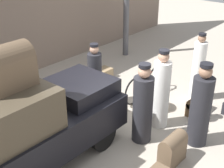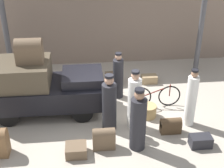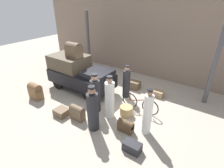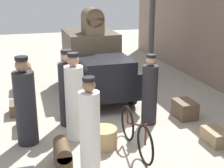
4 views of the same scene
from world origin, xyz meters
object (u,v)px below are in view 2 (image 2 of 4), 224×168
Objects in this scene: porter_standing_middle at (191,100)px; porter_lifting_near_truck at (138,122)px; porter_with_bicycle at (134,102)px; trunk_wicker_pale at (201,141)px; bicycle at (155,96)px; trunk_umber_medium at (149,79)px; truck at (40,86)px; porter_carrying_trunk at (109,105)px; trunk_large_brown at (76,150)px; suitcase_small_leather at (113,79)px; suitcase_black_upright at (104,138)px; wicker_basket at (148,111)px; trunk_barrel_dark at (171,125)px; conductor_in_dark_uniform at (118,77)px; trunk_on_truck_roof at (29,51)px.

porter_lifting_near_truck is at bearing -151.74° from porter_standing_middle.
porter_with_bicycle is 3.15× the size of trunk_wicker_pale.
porter_standing_middle is (0.81, -1.08, 0.47)m from bicycle.
truck is at bearing -156.96° from trunk_umber_medium.
porter_carrying_trunk reaches higher than trunk_large_brown.
suitcase_black_upright reaches higher than suitcase_small_leather.
wicker_basket is 0.91× the size of trunk_barrel_dark.
porter_with_bicycle is 1.12× the size of conductor_in_dark_uniform.
truck is 2.78m from suitcase_black_upright.
suitcase_black_upright is (-2.64, 0.18, 0.17)m from trunk_wicker_pale.
bicycle is 1.46m from trunk_barrel_dark.
suitcase_small_leather is 3.45m from trunk_barrel_dark.
trunk_wicker_pale is (2.41, -1.08, -0.64)m from porter_carrying_trunk.
suitcase_black_upright is (-0.96, -0.92, -0.52)m from porter_with_bicycle.
porter_carrying_trunk is at bearing -26.22° from trunk_on_truck_roof.
suitcase_black_upright is at bearing -133.16° from bicycle.
porter_standing_middle reaches higher than truck.
suitcase_small_leather is at bearing 70.33° from trunk_large_brown.
conductor_in_dark_uniform is 1.12m from suitcase_small_leather.
suitcase_black_upright reaches higher than wicker_basket.
wicker_basket is 0.89× the size of suitcase_small_leather.
porter_lifting_near_truck is 3.11× the size of trunk_wicker_pale.
porter_lifting_near_truck is 3.80m from suitcase_small_leather.
porter_lifting_near_truck is (2.74, -2.06, -0.11)m from truck.
conductor_in_dark_uniform reaches higher than trunk_large_brown.
suitcase_black_upright is at bearing -118.87° from trunk_umber_medium.
porter_lifting_near_truck is 3.16× the size of trunk_umber_medium.
trunk_on_truck_roof is (-3.85, 0.05, 1.74)m from bicycle.
truck is at bearing 165.82° from porter_standing_middle.
truck is 6.07× the size of trunk_wicker_pale.
bicycle is at bearing 39.89° from trunk_large_brown.
porter_lifting_near_truck is at bearing -111.82° from wicker_basket.
suitcase_small_leather is (-0.27, 3.74, -0.62)m from porter_lifting_near_truck.
porter_carrying_trunk reaches higher than suitcase_black_upright.
trunk_umber_medium is 0.74× the size of trunk_on_truck_roof.
porter_carrying_trunk is 3.17× the size of trunk_large_brown.
suitcase_black_upright is at bearing -47.55° from truck.
trunk_on_truck_roof is at bearing -165.54° from conductor_in_dark_uniform.
truck is 2.58m from trunk_large_brown.
trunk_on_truck_roof is (-2.02, 2.00, 1.80)m from suitcase_black_upright.
porter_standing_middle is at bearing 90.04° from trunk_wicker_pale.
wicker_basket is 1.48m from porter_carrying_trunk.
porter_standing_middle is 2.83m from suitcase_black_upright.
bicycle is at bearing -55.51° from suitcase_small_leather.
trunk_large_brown is at bearing -164.59° from suitcase_black_upright.
trunk_umber_medium is 4.73m from trunk_large_brown.
truck reaches higher than trunk_wicker_pale.
porter_lifting_near_truck is (-1.74, -0.93, -0.02)m from porter_standing_middle.
conductor_in_dark_uniform reaches higher than suitcase_black_upright.
trunk_large_brown is (-3.39, -1.08, -0.70)m from porter_standing_middle.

